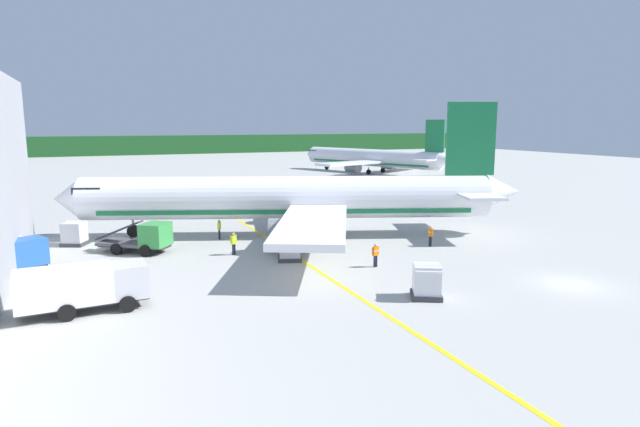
{
  "coord_description": "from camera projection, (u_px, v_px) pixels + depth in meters",
  "views": [
    {
      "loc": [
        -27.33,
        -23.61,
        10.04
      ],
      "look_at": [
        -10.7,
        15.28,
        2.88
      ],
      "focal_mm": 29.97,
      "sensor_mm": 36.0,
      "label": 1
    }
  ],
  "objects": [
    {
      "name": "service_truck_catering",
      "position": [
        83.0,
        286.0,
        28.54
      ],
      "size": [
        6.68,
        2.74,
        2.51
      ],
      "color": "silver",
      "rests_on": "ground"
    },
    {
      "name": "airliner_foreground",
      "position": [
        293.0,
        198.0,
        47.76
      ],
      "size": [
        40.22,
        33.74,
        11.9
      ],
      "color": "white",
      "rests_on": "ground"
    },
    {
      "name": "airliner_mid_apron",
      "position": [
        373.0,
        158.0,
        107.99
      ],
      "size": [
        29.97,
        35.63,
        10.7
      ],
      "color": "white",
      "rests_on": "ground"
    },
    {
      "name": "cargo_container_far",
      "position": [
        427.0,
        281.0,
        30.91
      ],
      "size": [
        2.32,
        2.32,
        2.11
      ],
      "color": "#333338",
      "rests_on": "ground"
    },
    {
      "name": "cargo_container_near",
      "position": [
        75.0,
        234.0,
        44.39
      ],
      "size": [
        2.38,
        2.38,
        2.07
      ],
      "color": "#333338",
      "rests_on": "ground"
    },
    {
      "name": "crew_loader_right",
      "position": [
        219.0,
        228.0,
        46.69
      ],
      "size": [
        0.4,
        0.58,
        1.73
      ],
      "color": "#191E33",
      "rests_on": "ground"
    },
    {
      "name": "ground",
      "position": [
        299.0,
        194.0,
        77.21
      ],
      "size": [
        240.0,
        320.0,
        0.2
      ],
      "primitive_type": "cube",
      "color": "#A8A8A3"
    },
    {
      "name": "service_truck_baggage",
      "position": [
        13.0,
        248.0,
        37.36
      ],
      "size": [
        4.89,
        6.87,
        2.4
      ],
      "color": "#2659A5",
      "rests_on": "ground"
    },
    {
      "name": "cargo_container_mid",
      "position": [
        290.0,
        249.0,
        39.44
      ],
      "size": [
        2.19,
        2.19,
        1.87
      ],
      "color": "#333338",
      "rests_on": "ground"
    },
    {
      "name": "service_truck_fuel",
      "position": [
        145.0,
        238.0,
        41.71
      ],
      "size": [
        5.79,
        5.05,
        2.53
      ],
      "color": "#338C3F",
      "rests_on": "ground"
    },
    {
      "name": "crew_supervisor",
      "position": [
        431.0,
        234.0,
        43.94
      ],
      "size": [
        0.26,
        0.63,
        1.72
      ],
      "color": "#191E33",
      "rests_on": "ground"
    },
    {
      "name": "crew_marshaller",
      "position": [
        234.0,
        242.0,
        41.06
      ],
      "size": [
        0.56,
        0.42,
        1.75
      ],
      "color": "#191E33",
      "rests_on": "ground"
    },
    {
      "name": "apron_guide_line",
      "position": [
        285.0,
        249.0,
        42.99
      ],
      "size": [
        0.3,
        60.0,
        0.01
      ],
      "primitive_type": "cube",
      "color": "yellow",
      "rests_on": "ground"
    },
    {
      "name": "crew_loader_left",
      "position": [
        376.0,
        253.0,
        37.59
      ],
      "size": [
        0.62,
        0.3,
        1.7
      ],
      "color": "#191E33",
      "rests_on": "ground"
    },
    {
      "name": "distant_treeline",
      "position": [
        180.0,
        145.0,
        177.4
      ],
      "size": [
        216.0,
        6.0,
        6.07
      ],
      "primitive_type": "cube",
      "color": "#1E5123",
      "rests_on": "ground"
    }
  ]
}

